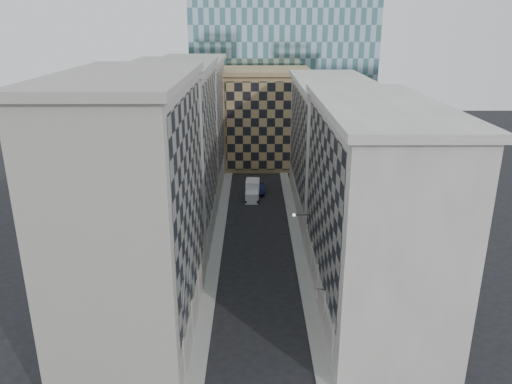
{
  "coord_description": "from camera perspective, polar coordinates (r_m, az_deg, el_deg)",
  "views": [
    {
      "loc": [
        -0.52,
        -29.9,
        27.7
      ],
      "look_at": [
        -0.29,
        12.37,
        13.07
      ],
      "focal_mm": 35.0,
      "sensor_mm": 36.0,
      "label": 1
    }
  ],
  "objects": [
    {
      "name": "church_tower",
      "position": [
        111.9,
        -0.05,
        18.72
      ],
      "size": [
        7.2,
        7.2,
        51.5
      ],
      "color": "#312C26",
      "rests_on": "ground"
    },
    {
      "name": "box_truck",
      "position": [
        81.18,
        -0.41,
        0.1
      ],
      "size": [
        2.39,
        5.43,
        2.93
      ],
      "rotation": [
        0.0,
        0.0,
        -0.04
      ],
      "color": "silver",
      "rests_on": "ground"
    },
    {
      "name": "sidewalk_east",
      "position": [
        66.21,
        4.74,
        -5.63
      ],
      "size": [
        1.5,
        100.0,
        0.15
      ],
      "primitive_type": "cube",
      "color": "gray",
      "rests_on": "ground"
    },
    {
      "name": "bracket_lamp",
      "position": [
        58.23,
        4.54,
        -2.63
      ],
      "size": [
        1.98,
        0.36,
        0.36
      ],
      "color": "black",
      "rests_on": "ground"
    },
    {
      "name": "sidewalk_west",
      "position": [
        66.13,
        -4.41,
        -5.66
      ],
      "size": [
        1.5,
        100.0,
        0.15
      ],
      "primitive_type": "cube",
      "color": "gray",
      "rests_on": "ground"
    },
    {
      "name": "bldg_right_a",
      "position": [
        49.47,
        13.04,
        -1.98
      ],
      "size": [
        10.8,
        26.8,
        20.7
      ],
      "color": "#B1ABA2",
      "rests_on": "ground"
    },
    {
      "name": "flagpoles_left",
      "position": [
        41.3,
        -7.87,
        -9.59
      ],
      "size": [
        0.1,
        6.33,
        2.33
      ],
      "color": "gray",
      "rests_on": "ground"
    },
    {
      "name": "bldg_left_a",
      "position": [
        45.08,
        -13.59,
        -2.09
      ],
      "size": [
        10.8,
        22.8,
        23.7
      ],
      "color": "#A49F93",
      "rests_on": "ground"
    },
    {
      "name": "dark_car",
      "position": [
        84.01,
        0.38,
        0.41
      ],
      "size": [
        1.69,
        4.77,
        1.57
      ],
      "primitive_type": "imported",
      "rotation": [
        0.0,
        0.0,
        -0.01
      ],
      "color": "black",
      "rests_on": "ground"
    },
    {
      "name": "tan_block",
      "position": [
        99.52,
        1.16,
        8.52
      ],
      "size": [
        16.8,
        14.8,
        18.8
      ],
      "color": "tan",
      "rests_on": "ground"
    },
    {
      "name": "bldg_left_b",
      "position": [
        65.81,
        -9.39,
        4.43
      ],
      "size": [
        10.8,
        22.8,
        22.7
      ],
      "color": "gray",
      "rests_on": "ground"
    },
    {
      "name": "bldg_right_b",
      "position": [
        74.95,
        8.49,
        5.11
      ],
      "size": [
        10.8,
        28.8,
        19.7
      ],
      "color": "#B1ABA2",
      "rests_on": "ground"
    },
    {
      "name": "bldg_left_c",
      "position": [
        87.18,
        -7.2,
        7.79
      ],
      "size": [
        10.8,
        22.8,
        21.7
      ],
      "color": "#A49F93",
      "rests_on": "ground"
    },
    {
      "name": "shop_sign",
      "position": [
        47.36,
        7.07,
        -11.32
      ],
      "size": [
        0.73,
        0.64,
        0.72
      ],
      "rotation": [
        0.0,
        0.0,
        -0.18
      ],
      "color": "black",
      "rests_on": "ground"
    }
  ]
}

